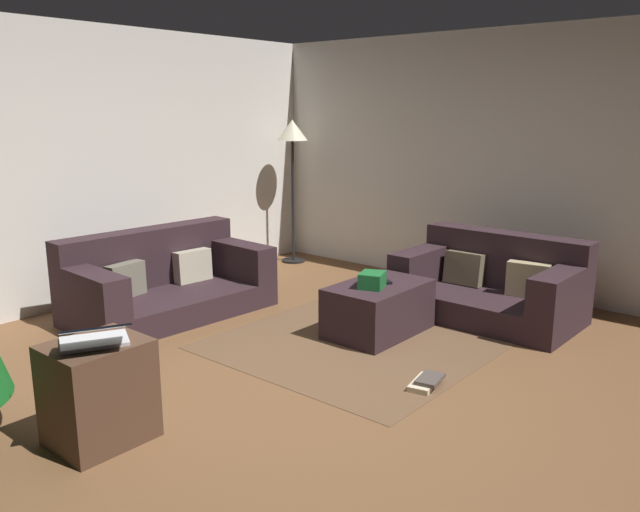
% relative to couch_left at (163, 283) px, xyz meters
% --- Properties ---
extents(ground_plane, '(6.40, 6.40, 0.00)m').
position_rel_couch_left_xyz_m(ground_plane, '(-0.40, -2.26, -0.29)').
color(ground_plane, brown).
extents(rear_partition, '(6.40, 0.12, 2.60)m').
position_rel_couch_left_xyz_m(rear_partition, '(-0.40, 0.88, 1.01)').
color(rear_partition, silver).
rests_on(rear_partition, ground_plane).
extents(corner_partition, '(0.12, 6.40, 2.60)m').
position_rel_couch_left_xyz_m(corner_partition, '(2.74, -2.26, 1.01)').
color(corner_partition, silver).
rests_on(corner_partition, ground_plane).
extents(couch_left, '(1.82, 1.03, 0.75)m').
position_rel_couch_left_xyz_m(couch_left, '(0.00, 0.00, 0.00)').
color(couch_left, '#2D1E23').
rests_on(couch_left, ground_plane).
extents(couch_right, '(0.93, 1.56, 0.73)m').
position_rel_couch_left_xyz_m(couch_right, '(1.85, -2.34, -0.00)').
color(couch_right, '#2D1E23').
rests_on(couch_right, ground_plane).
extents(ottoman, '(0.89, 0.56, 0.42)m').
position_rel_couch_left_xyz_m(ottoman, '(0.81, -1.82, -0.07)').
color(ottoman, '#2D1E23').
rests_on(ottoman, ground_plane).
extents(gift_box, '(0.27, 0.25, 0.13)m').
position_rel_couch_left_xyz_m(gift_box, '(0.69, -1.84, 0.20)').
color(gift_box, '#19662D').
rests_on(gift_box, ottoman).
extents(tv_remote, '(0.12, 0.16, 0.02)m').
position_rel_couch_left_xyz_m(tv_remote, '(0.90, -1.83, 0.15)').
color(tv_remote, black).
rests_on(tv_remote, ottoman).
extents(side_table, '(0.52, 0.44, 0.58)m').
position_rel_couch_left_xyz_m(side_table, '(-1.66, -1.64, 0.01)').
color(side_table, '#4C3323').
rests_on(side_table, ground_plane).
extents(laptop, '(0.49, 0.51, 0.18)m').
position_rel_couch_left_xyz_m(laptop, '(-1.68, -1.70, 0.35)').
color(laptop, silver).
rests_on(laptop, side_table).
extents(book_stack, '(0.31, 0.22, 0.07)m').
position_rel_couch_left_xyz_m(book_stack, '(0.15, -2.68, -0.25)').
color(book_stack, beige).
rests_on(book_stack, ground_plane).
extents(corner_lamp, '(0.36, 0.36, 1.70)m').
position_rel_couch_left_xyz_m(corner_lamp, '(2.25, 0.45, 1.17)').
color(corner_lamp, black).
rests_on(corner_lamp, ground_plane).
extents(area_rug, '(2.60, 2.00, 0.01)m').
position_rel_couch_left_xyz_m(area_rug, '(0.81, -1.82, -0.28)').
color(area_rug, brown).
rests_on(area_rug, ground_plane).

